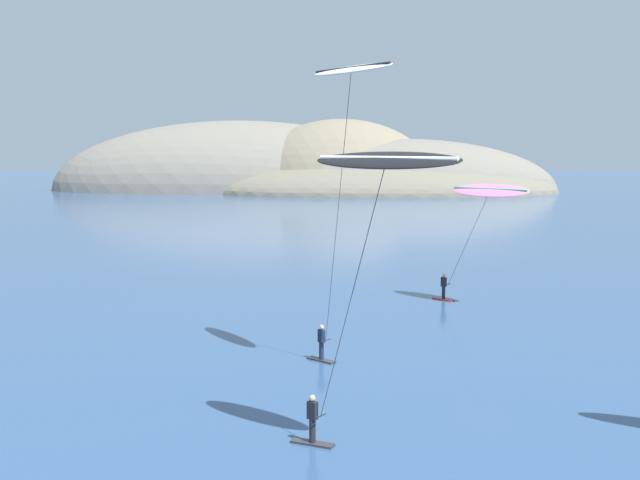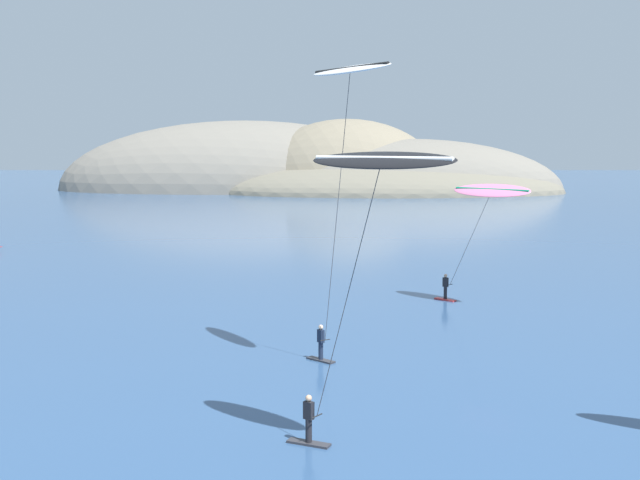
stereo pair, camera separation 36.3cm
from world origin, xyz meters
TOP-DOWN VIEW (x-y plane):
  - headland_island at (8.14, 160.08)m, footprint 108.86×48.82m
  - kitesurfer_pink at (18.47, 35.72)m, footprint 5.44×5.28m
  - kitesurfer_white at (9.37, 21.55)m, footprint 3.94×5.01m
  - kitesurfer_black at (9.84, 11.19)m, footprint 5.38×4.24m

SIDE VIEW (x-z plane):
  - headland_island at x=8.14m, z-range -15.44..15.44m
  - kitesurfer_pink at x=18.47m, z-range 2.91..10.58m
  - kitesurfer_black at x=9.84m, z-range 3.78..13.65m
  - kitesurfer_white at x=9.37m, z-range 5.22..18.67m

